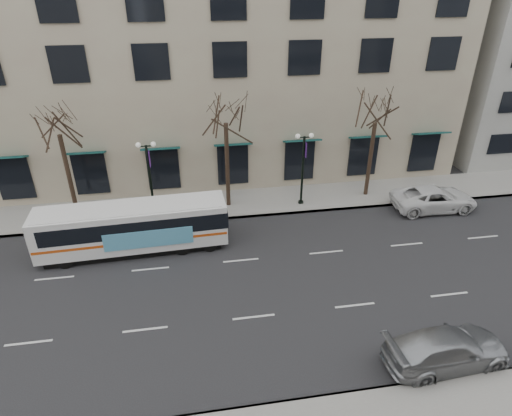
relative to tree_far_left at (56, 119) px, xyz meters
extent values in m
plane|color=black|center=(10.00, -8.80, -6.70)|extent=(160.00, 160.00, 0.00)
cube|color=gray|center=(15.00, 0.20, -6.62)|extent=(80.00, 4.00, 0.15)
cube|color=tan|center=(8.00, 12.20, 5.30)|extent=(40.00, 20.00, 24.00)
cylinder|color=black|center=(0.00, 0.00, -3.83)|extent=(0.28, 0.28, 5.74)
cylinder|color=black|center=(10.00, 0.00, -3.72)|extent=(0.28, 0.28, 5.95)
cylinder|color=black|center=(20.00, 0.00, -3.97)|extent=(0.28, 0.28, 5.46)
cylinder|color=black|center=(5.00, -0.60, -4.20)|extent=(0.16, 0.16, 5.00)
cylinder|color=black|center=(5.00, -0.60, -6.55)|extent=(0.36, 0.36, 0.30)
cube|color=black|center=(5.00, -0.60, -1.75)|extent=(0.90, 0.06, 0.06)
sphere|color=silver|center=(4.55, -0.60, -1.65)|extent=(0.32, 0.32, 0.32)
sphere|color=silver|center=(5.45, -0.60, -1.65)|extent=(0.32, 0.32, 0.32)
cube|color=#532281|center=(5.12, -0.60, -2.60)|extent=(0.04, 0.45, 1.00)
cylinder|color=black|center=(15.00, -0.60, -4.20)|extent=(0.16, 0.16, 5.00)
cylinder|color=black|center=(15.00, -0.60, -6.55)|extent=(0.36, 0.36, 0.30)
cube|color=black|center=(15.00, -0.60, -1.75)|extent=(0.90, 0.06, 0.06)
sphere|color=silver|center=(14.55, -0.60, -1.65)|extent=(0.32, 0.32, 0.32)
sphere|color=silver|center=(15.45, -0.60, -1.65)|extent=(0.32, 0.32, 0.32)
cube|color=#532281|center=(15.12, -0.60, -2.60)|extent=(0.04, 0.45, 1.00)
cube|color=white|center=(4.09, -4.43, -5.09)|extent=(10.67, 2.75, 2.42)
cube|color=black|center=(4.09, -4.43, -6.46)|extent=(9.81, 2.44, 0.40)
cube|color=black|center=(4.35, -4.42, -4.72)|extent=(10.24, 2.76, 0.97)
cube|color=#CB4E13|center=(4.09, -4.43, -5.51)|extent=(10.56, 2.77, 0.16)
cube|color=#56A9D3|center=(5.02, -5.56, -5.33)|extent=(4.85, 0.26, 1.06)
cube|color=white|center=(4.09, -4.43, -3.85)|extent=(10.13, 2.49, 0.07)
cylinder|color=black|center=(0.43, -5.60, -6.26)|extent=(0.89, 0.28, 0.88)
cylinder|color=black|center=(0.35, -3.58, -6.26)|extent=(0.89, 0.28, 0.88)
cylinder|color=black|center=(6.77, -5.33, -6.26)|extent=(0.89, 0.28, 0.88)
cylinder|color=black|center=(6.69, -3.31, -6.26)|extent=(0.89, 0.28, 0.88)
cylinder|color=black|center=(8.36, -5.26, -6.26)|extent=(0.89, 0.28, 0.88)
cylinder|color=black|center=(8.27, -3.24, -6.26)|extent=(0.89, 0.28, 0.88)
imported|color=#979A9E|center=(17.38, -15.00, -5.93)|extent=(5.40, 2.47, 1.53)
imported|color=white|center=(23.78, -2.60, -5.91)|extent=(5.74, 2.76, 1.58)
camera|label=1|loc=(7.66, -26.10, 7.49)|focal=30.00mm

